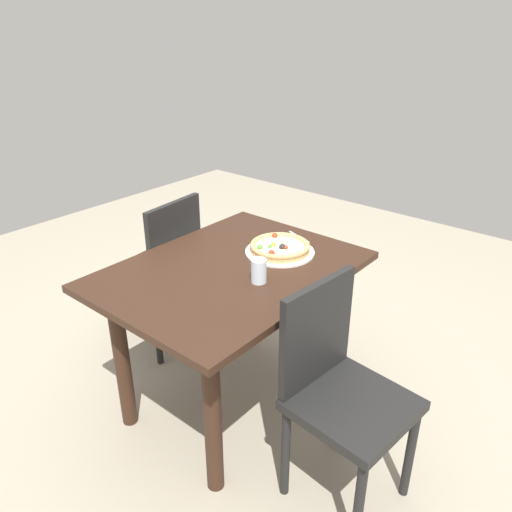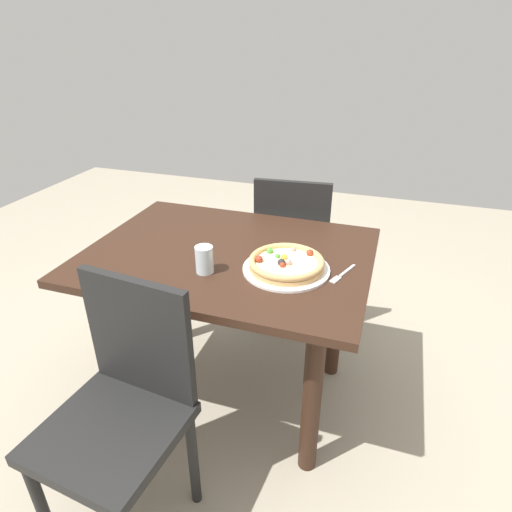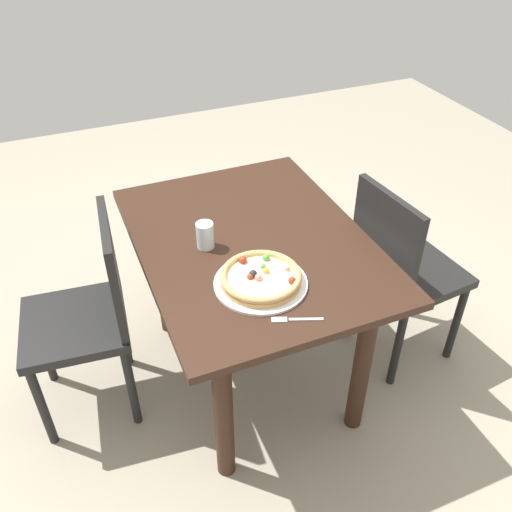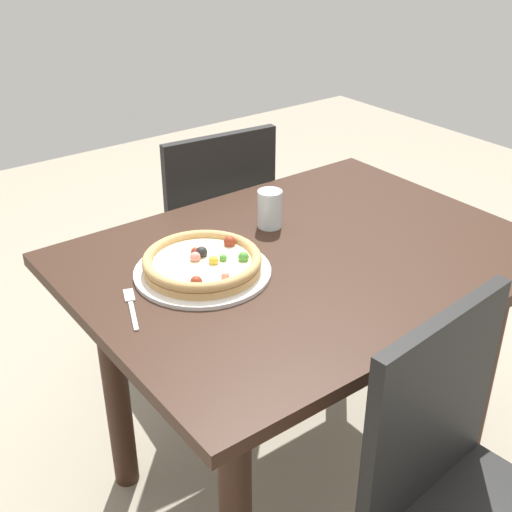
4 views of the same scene
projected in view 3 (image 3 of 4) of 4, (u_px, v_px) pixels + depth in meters
ground_plane at (253, 370)px, 2.54m from camera, size 6.00×6.00×0.00m
dining_table at (252, 266)px, 2.17m from camera, size 1.13×0.85×0.75m
chair_near at (401, 269)px, 2.34m from camera, size 0.44×0.44×0.89m
chair_far at (89, 313)px, 2.12m from camera, size 0.44×0.44×0.89m
plate at (261, 283)px, 1.87m from camera, size 0.32×0.32×0.01m
pizza at (261, 277)px, 1.86m from camera, size 0.28×0.28×0.05m
fork at (293, 319)px, 1.73m from camera, size 0.07×0.16×0.00m
drinking_glass at (205, 235)px, 2.02m from camera, size 0.07×0.07×0.10m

